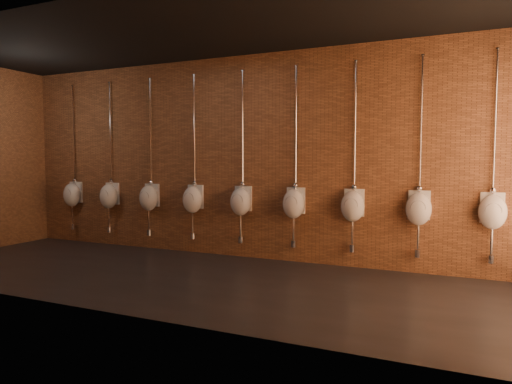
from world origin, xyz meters
TOP-DOWN VIEW (x-y plane):
  - ground at (0.00, 0.00)m, footprint 8.50×8.50m
  - room_shell at (0.00, 0.00)m, footprint 8.54×3.04m
  - urinal_0 at (-3.44, 1.38)m, footprint 0.34×0.29m
  - urinal_1 at (-2.55, 1.38)m, footprint 0.34×0.29m
  - urinal_2 at (-1.67, 1.38)m, footprint 0.34×0.29m
  - urinal_3 at (-0.78, 1.38)m, footprint 0.34×0.29m
  - urinal_4 at (0.10, 1.38)m, footprint 0.34×0.29m
  - urinal_5 at (0.99, 1.38)m, footprint 0.34×0.29m
  - urinal_6 at (1.87, 1.38)m, footprint 0.34×0.29m
  - urinal_7 at (2.76, 1.38)m, footprint 0.34×0.29m
  - urinal_8 at (3.64, 1.38)m, footprint 0.34×0.29m

SIDE VIEW (x-z plane):
  - ground at x=0.00m, z-range 0.00..0.00m
  - urinal_0 at x=-3.44m, z-range -0.44..2.28m
  - urinal_1 at x=-2.55m, z-range -0.44..2.28m
  - urinal_2 at x=-1.67m, z-range -0.44..2.28m
  - urinal_3 at x=-0.78m, z-range -0.44..2.28m
  - urinal_4 at x=0.10m, z-range -0.44..2.28m
  - urinal_5 at x=0.99m, z-range -0.44..2.28m
  - urinal_6 at x=1.87m, z-range -0.44..2.28m
  - urinal_7 at x=2.76m, z-range -0.44..2.28m
  - urinal_8 at x=3.64m, z-range -0.44..2.28m
  - room_shell at x=0.00m, z-range 0.40..3.62m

